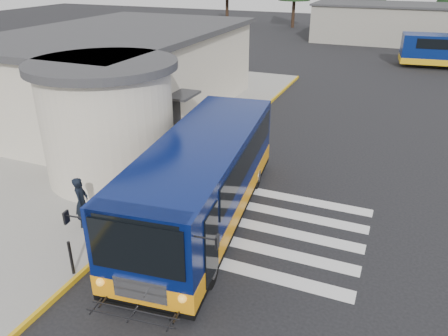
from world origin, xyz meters
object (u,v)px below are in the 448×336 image
at_px(transit_bus, 203,183).
at_px(bollard, 71,258).
at_px(pedestrian_a, 82,202).
at_px(pedestrian_b, 105,179).

xyz_separation_m(transit_bus, bollard, (-2.14, -4.33, -0.77)).
relative_size(pedestrian_a, bollard, 1.64).
bearing_deg(bollard, pedestrian_b, 114.26).
height_order(pedestrian_b, bollard, pedestrian_b).
bearing_deg(transit_bus, bollard, -123.15).
bearing_deg(transit_bus, pedestrian_b, 175.30).
xyz_separation_m(pedestrian_b, bollard, (1.88, -4.18, -0.21)).
distance_m(pedestrian_a, pedestrian_b, 2.00).
relative_size(pedestrian_a, pedestrian_b, 1.18).
xyz_separation_m(pedestrian_a, bollard, (1.39, -2.24, -0.35)).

